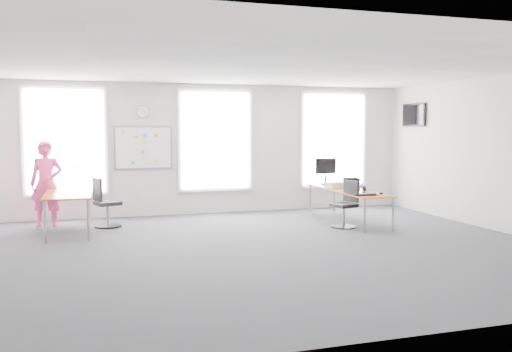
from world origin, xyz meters
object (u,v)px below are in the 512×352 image
object	(u,v)px
chair_right	(346,207)
person	(46,184)
desk_right	(348,191)
keyboard	(365,195)
headphones	(361,189)
monitor	(326,169)
chair_left	(105,206)
desk_left	(68,195)

from	to	relation	value
chair_right	person	size ratio (longest dim) A/B	0.54
desk_right	keyboard	bearing A→B (deg)	-98.41
headphones	monitor	xyz separation A→B (m)	(-0.09, 1.56, 0.32)
person	headphones	bearing A→B (deg)	-8.15
chair_left	monitor	size ratio (longest dim) A/B	1.63
chair_right	monitor	bearing A→B (deg)	151.00
desk_right	headphones	world-z (taller)	headphones
chair_right	monitor	world-z (taller)	monitor
headphones	desk_right	bearing A→B (deg)	97.23
desk_left	chair_left	size ratio (longest dim) A/B	2.10
desk_right	chair_right	xyz separation A→B (m)	(-0.40, -0.72, -0.22)
chair_left	keyboard	world-z (taller)	chair_left
chair_right	keyboard	distance (m)	0.49
chair_right	person	bearing A→B (deg)	-124.94
keyboard	monitor	distance (m)	2.24
desk_right	chair_left	size ratio (longest dim) A/B	2.77
chair_left	person	xyz separation A→B (m)	(-1.12, 0.47, 0.43)
chair_right	person	xyz separation A→B (m)	(-5.74, 1.89, 0.46)
desk_left	headphones	xyz separation A→B (m)	(5.80, -0.83, 0.02)
desk_left	chair_right	distance (m)	5.43
chair_left	desk_right	bearing A→B (deg)	-116.73
chair_right	chair_left	world-z (taller)	chair_left
keyboard	headphones	bearing A→B (deg)	73.48
person	desk_right	bearing A→B (deg)	-4.89
desk_right	monitor	size ratio (longest dim) A/B	4.52
desk_right	headphones	distance (m)	0.42
chair_right	headphones	world-z (taller)	chair_right
chair_right	keyboard	xyz separation A→B (m)	(0.25, -0.32, 0.27)
desk_left	headphones	size ratio (longest dim) A/B	11.26
desk_left	monitor	xyz separation A→B (m)	(5.71, 0.73, 0.34)
headphones	monitor	size ratio (longest dim) A/B	0.30
person	keyboard	xyz separation A→B (m)	(5.98, -2.21, -0.18)
headphones	desk_left	bearing A→B (deg)	164.13
desk_left	keyboard	distance (m)	5.73
chair_right	chair_left	size ratio (longest dim) A/B	0.93
keyboard	monitor	size ratio (longest dim) A/B	0.74
chair_left	monitor	world-z (taller)	monitor
person	headphones	world-z (taller)	person
chair_left	person	world-z (taller)	person
desk_left	person	xyz separation A→B (m)	(-0.44, 0.74, 0.16)
chair_left	person	size ratio (longest dim) A/B	0.58
chair_left	desk_left	bearing A→B (deg)	93.27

